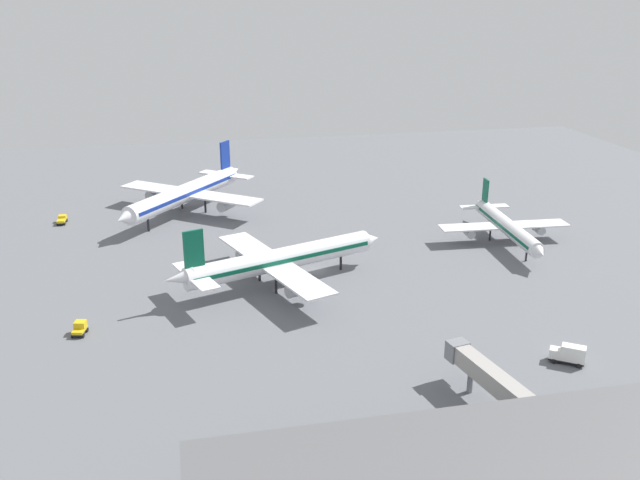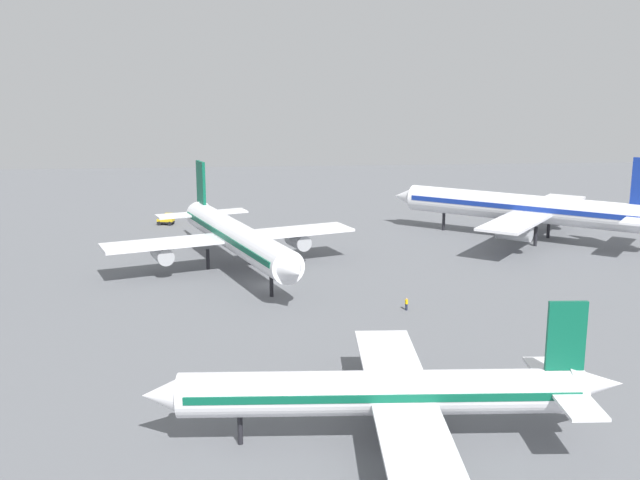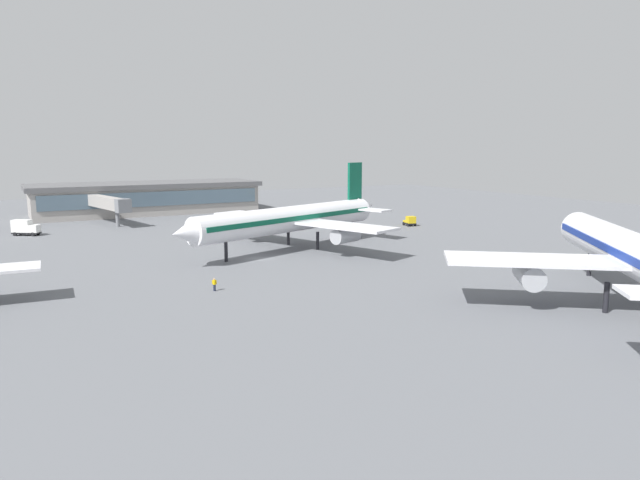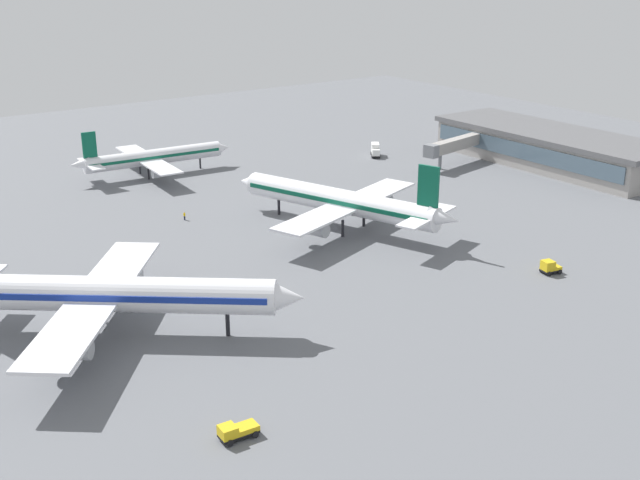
# 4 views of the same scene
# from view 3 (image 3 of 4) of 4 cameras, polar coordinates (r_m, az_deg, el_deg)

# --- Properties ---
(ground) EXTENTS (288.00, 288.00, 0.00)m
(ground) POSITION_cam_3_polar(r_m,az_deg,el_deg) (94.64, -6.17, -1.88)
(ground) COLOR slate
(terminal_building) EXTENTS (61.95, 21.30, 8.60)m
(terminal_building) POSITION_cam_3_polar(r_m,az_deg,el_deg) (167.80, -17.04, 4.11)
(terminal_building) COLOR #9E9993
(terminal_building) RESTS_ON ground
(airplane_taxiing) EXTENTS (38.87, 45.26, 16.41)m
(airplane_taxiing) POSITION_cam_3_polar(r_m,az_deg,el_deg) (74.01, 29.28, -1.42)
(airplane_taxiing) COLOR white
(airplane_taxiing) RESTS_ON ground
(airplane_distant) EXTENTS (48.61, 39.97, 15.28)m
(airplane_distant) POSITION_cam_3_polar(r_m,az_deg,el_deg) (102.16, -2.84, 2.14)
(airplane_distant) COLOR white
(airplane_distant) RESTS_ON ground
(baggage_tug) EXTENTS (2.80, 3.53, 2.30)m
(baggage_tug) POSITION_cam_3_polar(r_m,az_deg,el_deg) (135.52, 9.04, 1.91)
(baggage_tug) COLOR black
(baggage_tug) RESTS_ON ground
(catering_truck) EXTENTS (5.67, 4.78, 3.30)m
(catering_truck) POSITION_cam_3_polar(r_m,az_deg,el_deg) (134.01, -27.53, 1.13)
(catering_truck) COLOR black
(catering_truck) RESTS_ON ground
(ground_crew_worker) EXTENTS (0.56, 0.48, 1.67)m
(ground_crew_worker) POSITION_cam_3_polar(r_m,az_deg,el_deg) (74.11, -10.57, -4.42)
(ground_crew_worker) COLOR #1E2338
(ground_crew_worker) RESTS_ON ground
(jet_bridge) EXTENTS (6.89, 21.54, 6.74)m
(jet_bridge) POSITION_cam_3_polar(r_m,az_deg,el_deg) (144.92, -20.48, 3.49)
(jet_bridge) COLOR #9E9993
(jet_bridge) RESTS_ON ground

